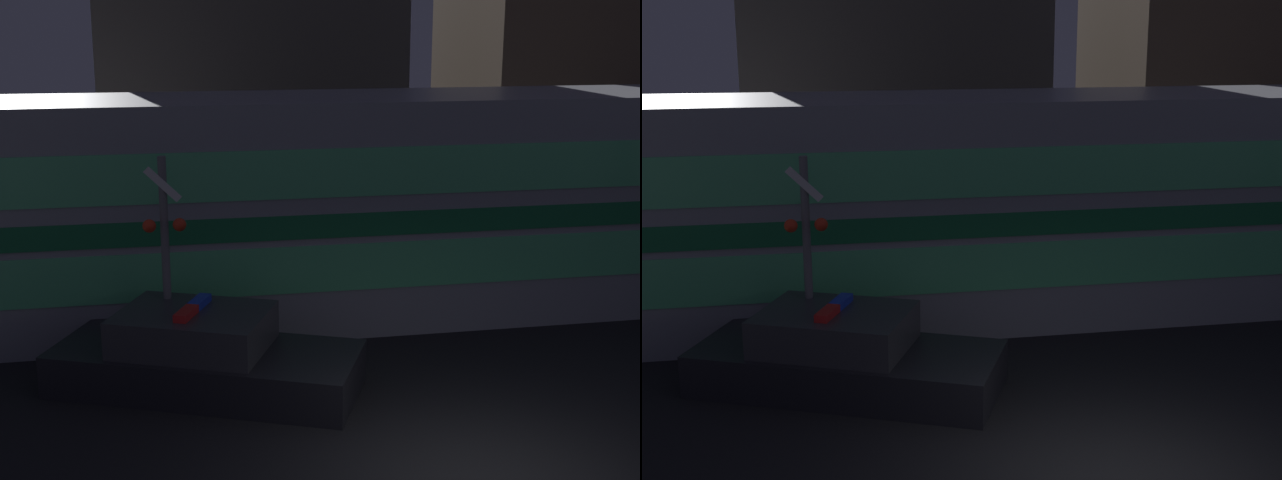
# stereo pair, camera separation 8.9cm
# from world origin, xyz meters

# --- Properties ---
(train) EXTENTS (19.04, 2.94, 4.26)m
(train) POSITION_xyz_m (1.08, 6.83, 2.13)
(train) COLOR gray
(train) RESTS_ON ground_plane
(police_car) EXTENTS (5.11, 3.66, 1.39)m
(police_car) POSITION_xyz_m (-3.20, 3.67, 0.51)
(police_car) COLOR black
(police_car) RESTS_ON ground_plane
(crossing_signal_far) EXTENTS (0.68, 0.30, 3.58)m
(crossing_signal_far) POSITION_xyz_m (-3.69, 4.45, 2.00)
(crossing_signal_far) COLOR slate
(crossing_signal_far) RESTS_ON ground_plane
(building_left) EXTENTS (7.91, 5.81, 8.86)m
(building_left) POSITION_xyz_m (-1.15, 15.90, 4.43)
(building_left) COLOR #47423D
(building_left) RESTS_ON ground_plane
(building_center) EXTENTS (7.23, 5.91, 7.38)m
(building_center) POSITION_xyz_m (8.79, 15.57, 3.69)
(building_center) COLOR brown
(building_center) RESTS_ON ground_plane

